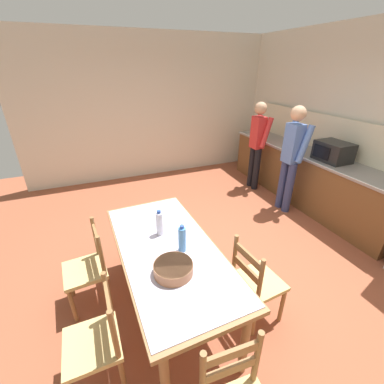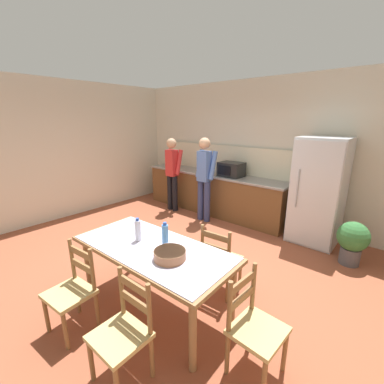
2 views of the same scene
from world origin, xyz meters
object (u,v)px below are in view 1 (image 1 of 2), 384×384
Objects in this scene: bottle_near_centre at (160,223)px; chair_side_far_right at (256,282)px; person_at_counter at (292,155)px; dining_table at (168,255)px; person_at_sink at (257,142)px; microwave at (333,152)px; serving_bowl at (173,268)px; chair_side_near_left at (89,268)px; chair_side_near_right at (97,341)px; bottle_off_centre at (182,239)px.

bottle_near_centre reaches higher than chair_side_far_right.
chair_side_far_right is 0.52× the size of person_at_counter.
person_at_counter reaches higher than dining_table.
dining_table is 0.87m from chair_side_far_right.
chair_side_far_right is 0.54× the size of person_at_sink.
serving_bowl is (1.24, -3.04, -0.24)m from microwave.
dining_table is at bearing -153.52° from person_at_counter.
microwave is 0.29× the size of person_at_counter.
bottle_near_centre reaches higher than chair_side_near_left.
chair_side_near_right is 4.17m from person_at_sink.
bottle_off_centre reaches higher than chair_side_near_left.
microwave is 3.06m from bottle_off_centre.
serving_bowl is (0.24, -0.16, -0.07)m from bottle_off_centre.
bottle_near_centre is 0.34m from bottle_off_centre.
serving_bowl is at bearing -34.55° from bottle_off_centre.
person_at_sink is (-1.80, 3.22, 0.51)m from chair_side_near_left.
chair_side_near_right is at bearing -3.41° from chair_side_near_left.
chair_side_near_left reaches higher than dining_table.
bottle_near_centre reaches higher than serving_bowl.
dining_table is 2.78m from person_at_counter.
person_at_counter is (-1.63, 1.74, 0.54)m from chair_side_far_right.
bottle_off_centre reaches higher than dining_table.
person_at_counter reaches higher than chair_side_near_right.
chair_side_far_right is (0.07, 0.78, -0.39)m from serving_bowl.
bottle_near_centre is at bearing -159.96° from bottle_off_centre.
person_at_sink reaches higher than bottle_off_centre.
person_at_sink reaches higher than dining_table.
bottle_near_centre is at bearing 132.83° from chair_side_near_right.
chair_side_near_right reaches higher than serving_bowl.
serving_bowl is at bearing 79.83° from chair_side_far_right.
chair_side_near_left is 0.52× the size of person_at_counter.
bottle_near_centre is 0.16× the size of person_at_sink.
chair_side_near_left is (0.52, -3.72, -0.63)m from microwave.
person_at_counter is (-1.56, 2.53, 0.15)m from serving_bowl.
microwave is 1.85× the size of bottle_off_centre.
dining_table is 1.07× the size of person_at_counter.
person_at_counter reaches higher than person_at_sink.
serving_bowl is 0.88m from chair_side_far_right.
chair_side_near_right is at bearing -140.54° from person_at_sink.
chair_side_near_left is at bearing -118.40° from dining_table.
person_at_counter reaches higher than bottle_off_centre.
bottle_near_centre is 0.84× the size of serving_bowl.
serving_bowl is 2.97m from person_at_counter.
person_at_counter is at bearing -121.42° from microwave.
chair_side_near_right is 0.84m from chair_side_near_left.
microwave is at bearing 109.21° from bottle_off_centre.
chair_side_far_right is (0.40, 0.73, -0.25)m from dining_table.
serving_bowl is 0.18× the size of person_at_counter.
serving_bowl is (0.33, -0.05, 0.14)m from dining_table.
serving_bowl is 3.58m from person_at_sink.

